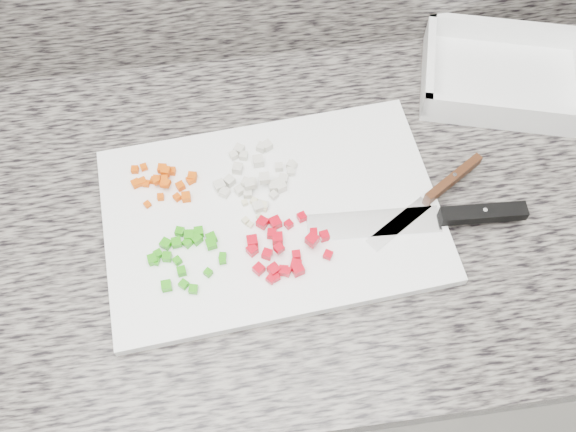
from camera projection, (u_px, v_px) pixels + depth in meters
name	position (u px, v px, depth m)	size (l,w,h in m)	color
cabinet	(226.00, 326.00, 1.33)	(3.92, 0.62, 0.86)	silver
countertop	(200.00, 222.00, 0.93)	(3.96, 0.64, 0.04)	slate
cutting_board	(272.00, 215.00, 0.91)	(0.47, 0.31, 0.02)	white
carrot_pile	(165.00, 181.00, 0.92)	(0.10, 0.08, 0.02)	#D74D04
onion_pile	(257.00, 176.00, 0.92)	(0.12, 0.12, 0.02)	beige
green_pepper_pile	(184.00, 253.00, 0.86)	(0.11, 0.10, 0.01)	#24970D
red_pepper_pile	(283.00, 248.00, 0.86)	(0.12, 0.10, 0.02)	#BA0214
garlic_pile	(257.00, 210.00, 0.90)	(0.04, 0.05, 0.01)	beige
chef_knife	(446.00, 217.00, 0.89)	(0.31, 0.05, 0.02)	silver
paring_knife	(440.00, 190.00, 0.91)	(0.19, 0.13, 0.02)	silver
tray	(504.00, 77.00, 1.02)	(0.30, 0.25, 0.05)	white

